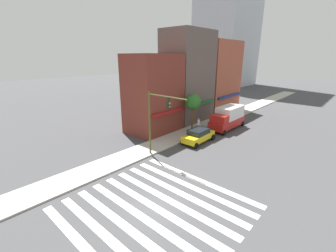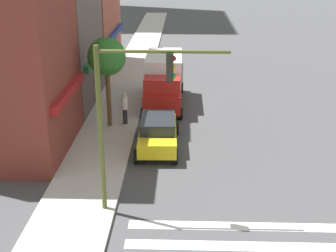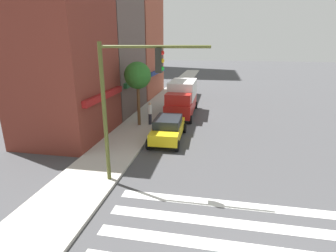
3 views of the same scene
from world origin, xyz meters
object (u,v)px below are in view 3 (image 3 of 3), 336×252
at_px(traffic_signal, 126,92).
at_px(street_tree, 138,76).
at_px(box_truck_red, 182,98).
at_px(sedan_yellow, 168,128).
at_px(pedestrian_white_shirt, 150,113).

relative_size(traffic_signal, street_tree, 1.31).
bearing_deg(traffic_signal, box_truck_red, -3.00).
distance_m(traffic_signal, street_tree, 8.90).
bearing_deg(box_truck_red, street_tree, 146.47).
height_order(sedan_yellow, street_tree, street_tree).
bearing_deg(pedestrian_white_shirt, traffic_signal, 125.69).
bearing_deg(pedestrian_white_shirt, sedan_yellow, 151.77).
height_order(traffic_signal, box_truck_red, traffic_signal).
relative_size(sedan_yellow, box_truck_red, 0.72).
xyz_separation_m(box_truck_red, street_tree, (-4.27, 2.80, 2.36)).
relative_size(box_truck_red, pedestrian_white_shirt, 3.51).
height_order(traffic_signal, street_tree, traffic_signal).
distance_m(traffic_signal, box_truck_red, 13.20).
height_order(box_truck_red, street_tree, street_tree).
xyz_separation_m(traffic_signal, street_tree, (8.63, 2.12, -0.37)).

